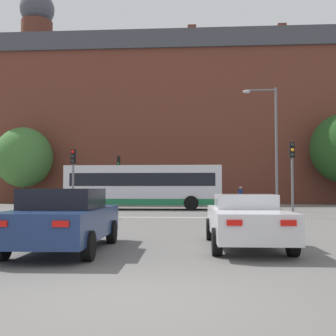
# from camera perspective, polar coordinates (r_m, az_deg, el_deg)

# --- Properties ---
(ground_plane) EXTENTS (400.00, 400.00, 0.00)m
(ground_plane) POSITION_cam_1_polar(r_m,az_deg,el_deg) (6.11, -4.43, -17.32)
(ground_plane) COLOR #605E5B
(stop_line_strip) EXTENTS (8.72, 0.30, 0.01)m
(stop_line_strip) POSITION_cam_1_polar(r_m,az_deg,el_deg) (22.08, 1.60, -6.70)
(stop_line_strip) COLOR silver
(stop_line_strip) RESTS_ON ground_plane
(far_pavement) EXTENTS (69.69, 2.50, 0.01)m
(far_pavement) POSITION_cam_1_polar(r_m,az_deg,el_deg) (37.58, 2.51, -5.05)
(far_pavement) COLOR gray
(far_pavement) RESTS_ON ground_plane
(brick_civic_building) EXTENTS (38.71, 13.50, 24.66)m
(brick_civic_building) POSITION_cam_1_polar(r_m,az_deg,el_deg) (48.47, -1.97, 6.04)
(brick_civic_building) COLOR brown
(brick_civic_building) RESTS_ON ground_plane
(car_saloon_left) EXTENTS (2.16, 4.71, 1.52)m
(car_saloon_left) POSITION_cam_1_polar(r_m,az_deg,el_deg) (10.73, -13.86, -6.69)
(car_saloon_left) COLOR navy
(car_saloon_left) RESTS_ON ground_plane
(car_roadster_right) EXTENTS (1.98, 4.78, 1.37)m
(car_roadster_right) POSITION_cam_1_polar(r_m,az_deg,el_deg) (11.26, 10.48, -6.94)
(car_roadster_right) COLOR silver
(car_roadster_right) RESTS_ON ground_plane
(bus_crossing_lead) EXTENTS (11.04, 2.69, 3.12)m
(bus_crossing_lead) POSITION_cam_1_polar(r_m,az_deg,el_deg) (30.30, -3.30, -2.45)
(bus_crossing_lead) COLOR silver
(bus_crossing_lead) RESTS_ON ground_plane
(traffic_light_far_left) EXTENTS (0.26, 0.31, 4.35)m
(traffic_light_far_left) POSITION_cam_1_polar(r_m,az_deg,el_deg) (37.41, -6.73, -0.58)
(traffic_light_far_left) COLOR slate
(traffic_light_far_left) RESTS_ON ground_plane
(traffic_light_near_right) EXTENTS (0.26, 0.31, 3.93)m
(traffic_light_near_right) POSITION_cam_1_polar(r_m,az_deg,el_deg) (22.97, 16.48, 0.19)
(traffic_light_near_right) COLOR slate
(traffic_light_near_right) RESTS_ON ground_plane
(traffic_light_near_left) EXTENTS (0.26, 0.31, 3.65)m
(traffic_light_near_left) POSITION_cam_1_polar(r_m,az_deg,el_deg) (23.54, -12.73, -0.35)
(traffic_light_near_left) COLOR slate
(traffic_light_near_left) RESTS_ON ground_plane
(street_lamp_junction) EXTENTS (2.25, 0.36, 8.20)m
(street_lamp_junction) POSITION_cam_1_polar(r_m,az_deg,el_deg) (28.69, 13.76, 4.19)
(street_lamp_junction) COLOR slate
(street_lamp_junction) RESTS_ON ground_plane
(pedestrian_waiting) EXTENTS (0.37, 0.46, 1.81)m
(pedestrian_waiting) POSITION_cam_1_polar(r_m,az_deg,el_deg) (38.90, -5.95, -3.38)
(pedestrian_waiting) COLOR #333851
(pedestrian_waiting) RESTS_ON ground_plane
(pedestrian_walking_east) EXTENTS (0.44, 0.31, 1.81)m
(pedestrian_walking_east) POSITION_cam_1_polar(r_m,az_deg,el_deg) (38.10, -4.58, -3.41)
(pedestrian_walking_east) COLOR brown
(pedestrian_walking_east) RESTS_ON ground_plane
(pedestrian_walking_west) EXTENTS (0.40, 0.46, 1.67)m
(pedestrian_walking_west) POSITION_cam_1_polar(r_m,az_deg,el_deg) (37.62, 9.79, -3.53)
(pedestrian_walking_west) COLOR brown
(pedestrian_walking_west) RESTS_ON ground_plane
(tree_by_building) EXTENTS (5.43, 5.43, 7.31)m
(tree_by_building) POSITION_cam_1_polar(r_m,az_deg,el_deg) (42.39, -18.97, 1.38)
(tree_by_building) COLOR #4C3823
(tree_by_building) RESTS_ON ground_plane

